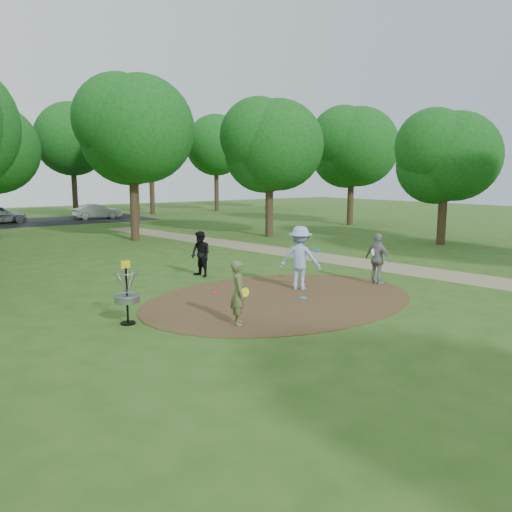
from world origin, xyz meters
TOP-DOWN VIEW (x-y plane):
  - ground at (0.00, 0.00)m, footprint 100.00×100.00m
  - dirt_clearing at (0.00, 0.00)m, footprint 8.40×8.40m
  - footpath at (6.50, 2.00)m, footprint 7.55×39.89m
  - parking_lot at (2.00, 30.00)m, footprint 14.00×8.00m
  - player_observer_with_disc at (-2.39, -1.31)m, footprint 0.59×0.67m
  - player_throwing_with_disc at (1.26, 0.61)m, footprint 1.51×1.47m
  - player_walking_with_disc at (-0.20, 4.18)m, footprint 0.70×0.85m
  - player_waiting_with_disc at (3.78, -0.36)m, footprint 0.49×0.99m
  - disc_ground_blue at (0.54, -0.36)m, footprint 0.22×0.22m
  - disc_ground_red at (-1.19, 1.70)m, footprint 0.22×0.22m
  - car_right at (5.04, 29.75)m, footprint 3.83×1.63m
  - disc_golf_basket at (-4.50, 0.30)m, footprint 0.63×0.63m
  - tree_ring at (2.09, 8.50)m, footprint 37.20×45.60m

SIDE VIEW (x-z plane):
  - ground at x=0.00m, z-range 0.00..0.00m
  - parking_lot at x=2.00m, z-range 0.00..0.01m
  - footpath at x=6.50m, z-range 0.00..0.01m
  - dirt_clearing at x=0.00m, z-range 0.00..0.02m
  - disc_ground_blue at x=0.54m, z-range 0.02..0.04m
  - disc_ground_red at x=-1.19m, z-range 0.02..0.04m
  - car_right at x=5.04m, z-range 0.00..1.23m
  - player_observer_with_disc at x=-2.39m, z-range 0.00..1.55m
  - player_walking_with_disc at x=-0.20m, z-range 0.00..1.60m
  - player_waiting_with_disc at x=3.78m, z-range 0.00..1.68m
  - disc_golf_basket at x=-4.50m, z-range 0.10..1.64m
  - player_throwing_with_disc at x=1.26m, z-range 0.00..1.98m
  - tree_ring at x=2.09m, z-range 0.75..9.68m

